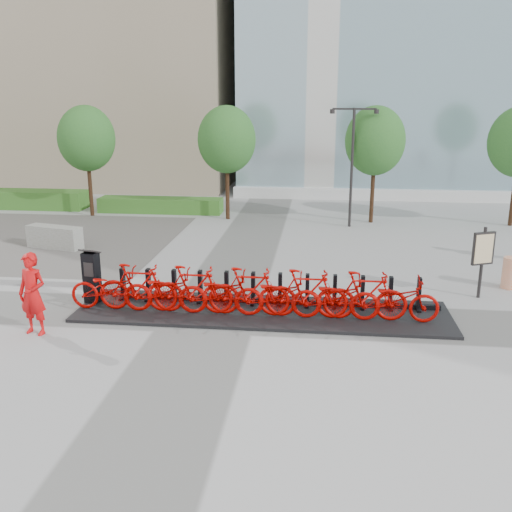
# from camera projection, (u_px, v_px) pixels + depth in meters

# --- Properties ---
(ground) EXTENTS (120.00, 120.00, 0.00)m
(ground) POSITION_uv_depth(u_px,v_px,m) (211.00, 315.00, 14.65)
(ground) COLOR #A3A3A3
(hedge_b) EXTENTS (6.00, 1.20, 0.70)m
(hedge_b) POSITION_uv_depth(u_px,v_px,m) (161.00, 205.00, 27.73)
(hedge_b) COLOR #38772A
(hedge_b) RESTS_ON ground
(tree_0) EXTENTS (2.60, 2.60, 5.10)m
(tree_0) POSITION_uv_depth(u_px,v_px,m) (86.00, 139.00, 26.04)
(tree_0) COLOR #3E2115
(tree_0) RESTS_ON ground
(tree_1) EXTENTS (2.60, 2.60, 5.10)m
(tree_1) POSITION_uv_depth(u_px,v_px,m) (227.00, 140.00, 25.33)
(tree_1) COLOR #3E2115
(tree_1) RESTS_ON ground
(tree_2) EXTENTS (2.60, 2.60, 5.10)m
(tree_2) POSITION_uv_depth(u_px,v_px,m) (375.00, 141.00, 24.63)
(tree_2) COLOR #3E2115
(tree_2) RESTS_ON ground
(streetlamp) EXTENTS (2.00, 0.20, 5.00)m
(streetlamp) POSITION_uv_depth(u_px,v_px,m) (352.00, 154.00, 23.90)
(streetlamp) COLOR black
(streetlamp) RESTS_ON ground
(dock_pad) EXTENTS (9.60, 2.40, 0.08)m
(dock_pad) POSITION_uv_depth(u_px,v_px,m) (262.00, 312.00, 14.78)
(dock_pad) COLOR black
(dock_pad) RESTS_ON ground
(dock_rail_posts) EXTENTS (8.02, 0.50, 0.85)m
(dock_rail_posts) POSITION_uv_depth(u_px,v_px,m) (266.00, 289.00, 15.11)
(dock_rail_posts) COLOR black
(dock_rail_posts) RESTS_ON dock_pad
(bike_0) EXTENTS (2.13, 0.74, 1.12)m
(bike_0) POSITION_uv_depth(u_px,v_px,m) (111.00, 289.00, 14.71)
(bike_0) COLOR #A40300
(bike_0) RESTS_ON dock_pad
(bike_1) EXTENTS (2.07, 0.58, 1.24)m
(bike_1) POSITION_uv_depth(u_px,v_px,m) (138.00, 287.00, 14.62)
(bike_1) COLOR #A40300
(bike_1) RESTS_ON dock_pad
(bike_2) EXTENTS (2.13, 0.74, 1.12)m
(bike_2) POSITION_uv_depth(u_px,v_px,m) (165.00, 291.00, 14.55)
(bike_2) COLOR #A40300
(bike_2) RESTS_ON dock_pad
(bike_3) EXTENTS (2.07, 0.58, 1.24)m
(bike_3) POSITION_uv_depth(u_px,v_px,m) (193.00, 289.00, 14.46)
(bike_3) COLOR #A40300
(bike_3) RESTS_ON dock_pad
(bike_4) EXTENTS (2.13, 0.74, 1.12)m
(bike_4) POSITION_uv_depth(u_px,v_px,m) (221.00, 293.00, 14.40)
(bike_4) COLOR #A40300
(bike_4) RESTS_ON dock_pad
(bike_5) EXTENTS (2.07, 0.58, 1.24)m
(bike_5) POSITION_uv_depth(u_px,v_px,m) (249.00, 292.00, 14.30)
(bike_5) COLOR #A40300
(bike_5) RESTS_ON dock_pad
(bike_6) EXTENTS (2.13, 0.74, 1.12)m
(bike_6) POSITION_uv_depth(u_px,v_px,m) (278.00, 295.00, 14.24)
(bike_6) COLOR #A40300
(bike_6) RESTS_ON dock_pad
(bike_7) EXTENTS (2.07, 0.58, 1.24)m
(bike_7) POSITION_uv_depth(u_px,v_px,m) (307.00, 294.00, 14.15)
(bike_7) COLOR #A40300
(bike_7) RESTS_ON dock_pad
(bike_8) EXTENTS (2.13, 0.74, 1.12)m
(bike_8) POSITION_uv_depth(u_px,v_px,m) (336.00, 297.00, 14.09)
(bike_8) COLOR #A40300
(bike_8) RESTS_ON dock_pad
(bike_9) EXTENTS (2.07, 0.58, 1.24)m
(bike_9) POSITION_uv_depth(u_px,v_px,m) (365.00, 296.00, 13.99)
(bike_9) COLOR #A40300
(bike_9) RESTS_ON dock_pad
(bike_10) EXTENTS (2.13, 0.74, 1.12)m
(bike_10) POSITION_uv_depth(u_px,v_px,m) (395.00, 299.00, 13.93)
(bike_10) COLOR #A40300
(bike_10) RESTS_ON dock_pad
(kiosk) EXTENTS (0.52, 0.46, 1.49)m
(kiosk) POSITION_uv_depth(u_px,v_px,m) (92.00, 276.00, 15.22)
(kiosk) COLOR black
(kiosk) RESTS_ON dock_pad
(worker_red) EXTENTS (0.80, 0.61, 1.97)m
(worker_red) POSITION_uv_depth(u_px,v_px,m) (33.00, 294.00, 13.28)
(worker_red) COLOR red
(worker_red) RESTS_ON ground
(construction_barrel) EXTENTS (0.63, 0.63, 0.93)m
(construction_barrel) POSITION_uv_depth(u_px,v_px,m) (511.00, 273.00, 16.62)
(construction_barrel) COLOR #F95912
(construction_barrel) RESTS_ON ground
(jersey_barrier) EXTENTS (2.22, 1.09, 0.83)m
(jersey_barrier) POSITION_uv_depth(u_px,v_px,m) (55.00, 237.00, 21.09)
(jersey_barrier) COLOR #A5A5A3
(jersey_barrier) RESTS_ON ground
(map_sign) EXTENTS (0.64, 0.36, 2.02)m
(map_sign) POSITION_uv_depth(u_px,v_px,m) (483.00, 251.00, 15.59)
(map_sign) COLOR black
(map_sign) RESTS_ON ground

